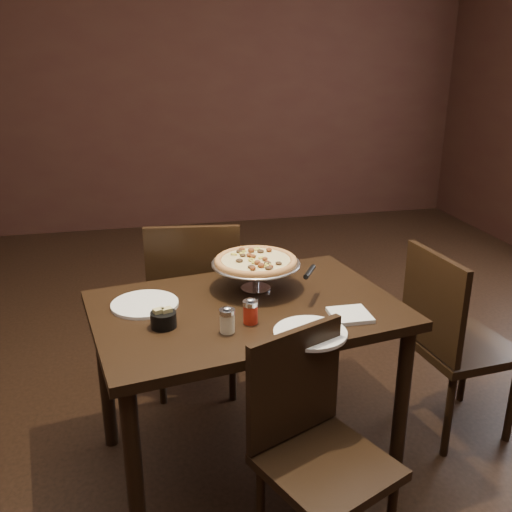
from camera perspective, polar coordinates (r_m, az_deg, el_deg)
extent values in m
cube|color=black|center=(2.68, -2.83, -18.74)|extent=(6.00, 7.00, 0.02)
cube|color=black|center=(5.59, -9.79, 16.92)|extent=(6.00, 0.02, 2.80)
cube|color=black|center=(2.23, -0.97, -5.42)|extent=(1.27, 0.95, 0.04)
cylinder|color=black|center=(2.04, -12.06, -20.73)|extent=(0.06, 0.06, 0.69)
cylinder|color=black|center=(2.39, 14.32, -14.32)|extent=(0.06, 0.06, 0.69)
cylinder|color=black|center=(2.58, -14.82, -11.53)|extent=(0.06, 0.06, 0.69)
cylinder|color=black|center=(2.86, 6.57, -7.68)|extent=(0.06, 0.06, 0.69)
cylinder|color=#B4B5BC|center=(2.37, -0.02, -3.24)|extent=(0.12, 0.12, 0.01)
cylinder|color=#B4B5BC|center=(2.35, -0.02, -2.06)|extent=(0.03, 0.03, 0.10)
cylinder|color=#B4B5BC|center=(2.33, -0.03, -0.88)|extent=(0.09, 0.09, 0.01)
cylinder|color=#ADACB2|center=(2.33, -0.03, -0.76)|extent=(0.36, 0.36, 0.01)
torus|color=#ADACB2|center=(2.33, -0.03, -0.74)|extent=(0.37, 0.37, 0.01)
cylinder|color=#A66932|center=(2.32, -0.03, -0.57)|extent=(0.33, 0.33, 0.01)
torus|color=#A66932|center=(2.32, -0.03, -0.49)|extent=(0.34, 0.34, 0.03)
cylinder|color=tan|center=(2.32, -0.03, -0.39)|extent=(0.28, 0.28, 0.01)
cylinder|color=beige|center=(2.01, -2.89, -6.70)|extent=(0.05, 0.05, 0.07)
cylinder|color=#B4B5BC|center=(1.99, -2.91, -5.58)|extent=(0.06, 0.06, 0.02)
ellipsoid|color=#B4B5BC|center=(1.98, -2.92, -5.22)|extent=(0.03, 0.03, 0.01)
cylinder|color=#9C180E|center=(2.07, -0.56, -5.83)|extent=(0.05, 0.05, 0.07)
cylinder|color=#B4B5BC|center=(2.05, -0.56, -4.74)|extent=(0.06, 0.06, 0.02)
ellipsoid|color=#B4B5BC|center=(2.05, -0.56, -4.38)|extent=(0.03, 0.03, 0.01)
cylinder|color=black|center=(2.07, -9.23, -6.29)|extent=(0.09, 0.09, 0.06)
cube|color=tan|center=(2.07, -9.68, -6.00)|extent=(0.04, 0.04, 0.06)
cube|color=tan|center=(2.07, -8.90, -5.94)|extent=(0.04, 0.04, 0.06)
cube|color=silver|center=(2.15, 9.37, -5.85)|extent=(0.15, 0.15, 0.02)
cylinder|color=white|center=(2.26, -11.06, -4.75)|extent=(0.26, 0.26, 0.01)
cylinder|color=white|center=(2.01, 5.44, -7.66)|extent=(0.26, 0.26, 0.01)
cone|color=#B4B5BC|center=(2.23, 5.37, -1.66)|extent=(0.17, 0.17, 0.00)
cylinder|color=black|center=(2.23, 5.38, -1.58)|extent=(0.08, 0.12, 0.02)
cube|color=black|center=(2.91, -6.03, -5.03)|extent=(0.49, 0.49, 0.04)
cube|color=black|center=(2.63, -6.29, -1.75)|extent=(0.43, 0.09, 0.45)
cylinder|color=black|center=(3.17, -2.66, -7.40)|extent=(0.04, 0.04, 0.42)
cylinder|color=black|center=(3.18, -9.01, -7.57)|extent=(0.04, 0.04, 0.42)
cylinder|color=black|center=(2.86, -2.36, -10.59)|extent=(0.04, 0.04, 0.42)
cylinder|color=black|center=(2.87, -9.45, -10.76)|extent=(0.04, 0.04, 0.42)
cube|color=black|center=(1.98, 7.11, -20.22)|extent=(0.50, 0.50, 0.04)
cube|color=black|center=(1.95, 3.87, -12.59)|extent=(0.36, 0.18, 0.40)
cylinder|color=black|center=(2.13, 0.45, -23.98)|extent=(0.03, 0.03, 0.37)
cylinder|color=black|center=(2.28, 7.08, -20.64)|extent=(0.03, 0.03, 0.37)
cube|color=black|center=(2.73, 19.98, -8.50)|extent=(0.44, 0.44, 0.04)
cube|color=black|center=(2.53, 17.29, -4.43)|extent=(0.07, 0.41, 0.43)
cylinder|color=black|center=(2.83, 24.22, -13.16)|extent=(0.03, 0.03, 0.40)
cylinder|color=black|center=(3.04, 20.12, -10.20)|extent=(0.03, 0.03, 0.40)
cylinder|color=black|center=(2.64, 18.69, -14.90)|extent=(0.03, 0.03, 0.40)
cylinder|color=black|center=(2.86, 14.78, -11.54)|extent=(0.03, 0.03, 0.40)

